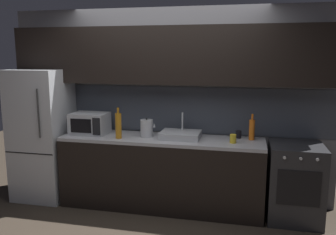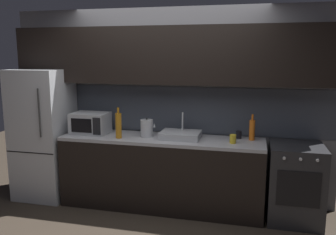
{
  "view_description": "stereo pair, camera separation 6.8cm",
  "coord_description": "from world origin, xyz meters",
  "px_view_note": "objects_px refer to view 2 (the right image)",
  "views": [
    {
      "loc": [
        1.01,
        -3.2,
        1.92
      ],
      "look_at": [
        0.09,
        0.9,
        1.16
      ],
      "focal_mm": 37.62,
      "sensor_mm": 36.0,
      "label": 1
    },
    {
      "loc": [
        1.07,
        -3.19,
        1.92
      ],
      "look_at": [
        0.09,
        0.9,
        1.16
      ],
      "focal_mm": 37.62,
      "sensor_mm": 36.0,
      "label": 2
    }
  ],
  "objects_px": {
    "microwave": "(90,123)",
    "oven_range": "(295,183)",
    "wine_bottle_amber": "(119,125)",
    "mug_dark": "(239,135)",
    "kettle": "(147,128)",
    "wine_bottle_orange": "(252,130)",
    "mug_yellow": "(233,139)",
    "refrigerator": "(44,134)"
  },
  "relations": [
    {
      "from": "oven_range",
      "to": "kettle",
      "type": "height_order",
      "value": "kettle"
    },
    {
      "from": "wine_bottle_amber",
      "to": "mug_dark",
      "type": "height_order",
      "value": "wine_bottle_amber"
    },
    {
      "from": "oven_range",
      "to": "wine_bottle_amber",
      "type": "bearing_deg",
      "value": -176.09
    },
    {
      "from": "kettle",
      "to": "wine_bottle_amber",
      "type": "distance_m",
      "value": 0.35
    },
    {
      "from": "wine_bottle_amber",
      "to": "mug_dark",
      "type": "distance_m",
      "value": 1.47
    },
    {
      "from": "microwave",
      "to": "mug_yellow",
      "type": "height_order",
      "value": "microwave"
    },
    {
      "from": "wine_bottle_amber",
      "to": "mug_yellow",
      "type": "height_order",
      "value": "wine_bottle_amber"
    },
    {
      "from": "oven_range",
      "to": "wine_bottle_orange",
      "type": "xyz_separation_m",
      "value": [
        -0.51,
        0.14,
        0.58
      ]
    },
    {
      "from": "kettle",
      "to": "mug_yellow",
      "type": "relative_size",
      "value": 2.34
    },
    {
      "from": "wine_bottle_orange",
      "to": "mug_dark",
      "type": "bearing_deg",
      "value": 161.88
    },
    {
      "from": "wine_bottle_amber",
      "to": "mug_dark",
      "type": "bearing_deg",
      "value": 13.0
    },
    {
      "from": "wine_bottle_amber",
      "to": "mug_yellow",
      "type": "distance_m",
      "value": 1.38
    },
    {
      "from": "refrigerator",
      "to": "kettle",
      "type": "xyz_separation_m",
      "value": [
        1.45,
        0.01,
        0.15
      ]
    },
    {
      "from": "oven_range",
      "to": "kettle",
      "type": "relative_size",
      "value": 3.77
    },
    {
      "from": "kettle",
      "to": "oven_range",
      "type": "bearing_deg",
      "value": -0.33
    },
    {
      "from": "kettle",
      "to": "mug_dark",
      "type": "distance_m",
      "value": 1.13
    },
    {
      "from": "kettle",
      "to": "mug_dark",
      "type": "bearing_deg",
      "value": 8.99
    },
    {
      "from": "microwave",
      "to": "kettle",
      "type": "bearing_deg",
      "value": -0.7
    },
    {
      "from": "microwave",
      "to": "mug_dark",
      "type": "relative_size",
      "value": 5.05
    },
    {
      "from": "wine_bottle_amber",
      "to": "oven_range",
      "type": "bearing_deg",
      "value": 3.91
    },
    {
      "from": "oven_range",
      "to": "wine_bottle_amber",
      "type": "relative_size",
      "value": 2.37
    },
    {
      "from": "wine_bottle_orange",
      "to": "microwave",
      "type": "bearing_deg",
      "value": -176.74
    },
    {
      "from": "refrigerator",
      "to": "microwave",
      "type": "distance_m",
      "value": 0.7
    },
    {
      "from": "mug_yellow",
      "to": "mug_dark",
      "type": "distance_m",
      "value": 0.26
    },
    {
      "from": "wine_bottle_amber",
      "to": "mug_yellow",
      "type": "relative_size",
      "value": 3.72
    },
    {
      "from": "wine_bottle_amber",
      "to": "mug_yellow",
      "type": "bearing_deg",
      "value": 2.97
    },
    {
      "from": "kettle",
      "to": "wine_bottle_orange",
      "type": "xyz_separation_m",
      "value": [
        1.27,
        0.13,
        0.02
      ]
    },
    {
      "from": "microwave",
      "to": "oven_range",
      "type": "bearing_deg",
      "value": -0.44
    },
    {
      "from": "oven_range",
      "to": "mug_yellow",
      "type": "xyz_separation_m",
      "value": [
        -0.72,
        -0.07,
        0.5
      ]
    },
    {
      "from": "oven_range",
      "to": "microwave",
      "type": "distance_m",
      "value": 2.61
    },
    {
      "from": "refrigerator",
      "to": "kettle",
      "type": "bearing_deg",
      "value": 0.36
    },
    {
      "from": "oven_range",
      "to": "mug_yellow",
      "type": "height_order",
      "value": "mug_yellow"
    },
    {
      "from": "refrigerator",
      "to": "mug_yellow",
      "type": "distance_m",
      "value": 2.51
    },
    {
      "from": "refrigerator",
      "to": "mug_dark",
      "type": "relative_size",
      "value": 18.91
    },
    {
      "from": "mug_dark",
      "to": "microwave",
      "type": "bearing_deg",
      "value": -174.92
    },
    {
      "from": "microwave",
      "to": "refrigerator",
      "type": "bearing_deg",
      "value": -178.45
    },
    {
      "from": "wine_bottle_orange",
      "to": "mug_dark",
      "type": "relative_size",
      "value": 3.44
    },
    {
      "from": "kettle",
      "to": "wine_bottle_orange",
      "type": "relative_size",
      "value": 0.76
    },
    {
      "from": "refrigerator",
      "to": "wine_bottle_orange",
      "type": "xyz_separation_m",
      "value": [
        2.72,
        0.13,
        0.17
      ]
    },
    {
      "from": "oven_range",
      "to": "wine_bottle_amber",
      "type": "distance_m",
      "value": 2.19
    },
    {
      "from": "wine_bottle_orange",
      "to": "mug_yellow",
      "type": "xyz_separation_m",
      "value": [
        -0.21,
        -0.21,
        -0.08
      ]
    },
    {
      "from": "microwave",
      "to": "wine_bottle_orange",
      "type": "xyz_separation_m",
      "value": [
        2.04,
        0.12,
        -0.01
      ]
    }
  ]
}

